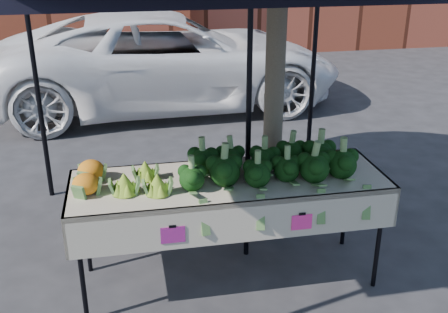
{
  "coord_description": "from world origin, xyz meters",
  "views": [
    {
      "loc": [
        -0.56,
        -3.54,
        2.61
      ],
      "look_at": [
        0.19,
        0.24,
        1.0
      ],
      "focal_mm": 42.67,
      "sensor_mm": 36.0,
      "label": 1
    }
  ],
  "objects": [
    {
      "name": "ground",
      "position": [
        0.0,
        0.0,
        0.0
      ],
      "size": [
        90.0,
        90.0,
        0.0
      ],
      "primitive_type": "plane",
      "color": "#252527"
    },
    {
      "name": "table",
      "position": [
        0.19,
        0.04,
        0.45
      ],
      "size": [
        2.4,
        0.81,
        0.9
      ],
      "color": "#BCB399",
      "rests_on": "ground"
    },
    {
      "name": "canopy",
      "position": [
        0.07,
        0.44,
        1.37
      ],
      "size": [
        3.16,
        3.16,
        2.74
      ],
      "primitive_type": null,
      "color": "black",
      "rests_on": "ground"
    },
    {
      "name": "broccoli_heap",
      "position": [
        0.47,
        0.06,
        1.04
      ],
      "size": [
        1.38,
        0.58,
        0.28
      ],
      "primitive_type": "ellipsoid",
      "color": "black",
      "rests_on": "table"
    },
    {
      "name": "romanesco_cluster",
      "position": [
        -0.47,
        0.02,
        1.01
      ],
      "size": [
        0.44,
        0.48,
        0.21
      ],
      "primitive_type": "ellipsoid",
      "color": "#9DBE32",
      "rests_on": "table"
    },
    {
      "name": "cauliflower_pair",
      "position": [
        -0.84,
        0.1,
        1.0
      ],
      "size": [
        0.24,
        0.44,
        0.19
      ],
      "primitive_type": "ellipsoid",
      "color": "orange",
      "rests_on": "table"
    }
  ]
}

